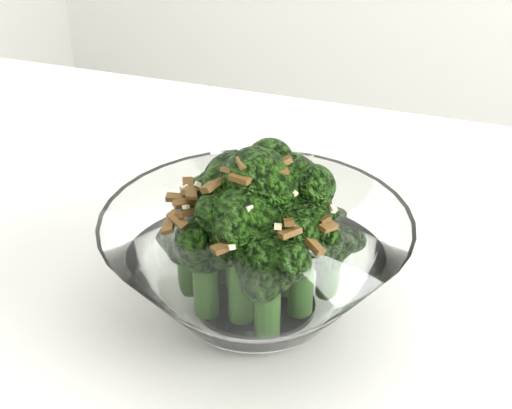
% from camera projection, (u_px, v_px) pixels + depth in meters
% --- Properties ---
extents(broccoli_dish, '(0.20, 0.20, 0.12)m').
position_uv_depth(broccoli_dish, '(256.00, 253.00, 0.50)').
color(broccoli_dish, white).
rests_on(broccoli_dish, table).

